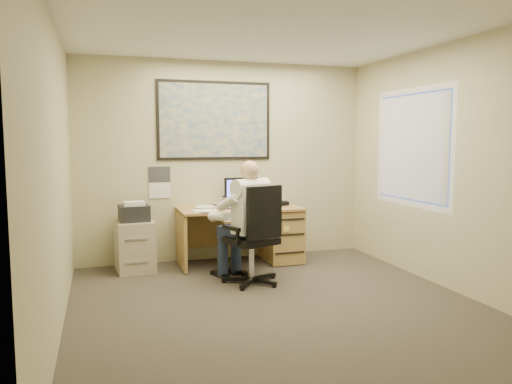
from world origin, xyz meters
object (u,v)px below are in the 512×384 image
object	(u,v)px
desk	(263,229)
filing_cabinet	(135,241)
office_chair	(251,255)
person	(251,222)

from	to	relation	value
desk	filing_cabinet	size ratio (longest dim) A/B	1.82
office_chair	filing_cabinet	bearing A→B (deg)	121.47
filing_cabinet	desk	bearing A→B (deg)	-5.54
person	desk	bearing A→B (deg)	39.05
desk	person	bearing A→B (deg)	-116.51
desk	person	world-z (taller)	person
filing_cabinet	office_chair	distance (m)	1.59
person	filing_cabinet	bearing A→B (deg)	118.60
office_chair	person	size ratio (longest dim) A/B	0.81
filing_cabinet	person	bearing A→B (deg)	-41.71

